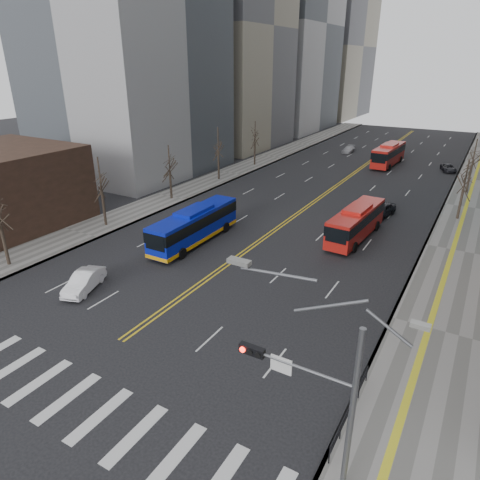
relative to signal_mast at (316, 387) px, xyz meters
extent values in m
plane|color=black|center=(-13.77, -2.00, -4.86)|extent=(220.00, 220.00, 0.00)
cube|color=slate|center=(3.73, 43.00, -4.78)|extent=(7.00, 130.00, 0.15)
cube|color=slate|center=(-30.27, 43.00, -4.78)|extent=(5.00, 130.00, 0.15)
cube|color=silver|center=(-17.31, -2.00, -4.85)|extent=(0.70, 4.00, 0.01)
cube|color=silver|center=(-14.95, -2.00, -4.85)|extent=(0.70, 4.00, 0.01)
cube|color=silver|center=(-12.58, -2.00, -4.85)|extent=(0.70, 4.00, 0.01)
cube|color=silver|center=(-10.22, -2.00, -4.85)|extent=(0.70, 4.00, 0.01)
cube|color=silver|center=(-7.86, -2.00, -4.85)|extent=(0.70, 4.00, 0.01)
cube|color=silver|center=(-5.49, -2.00, -4.85)|extent=(0.70, 4.00, 0.01)
cube|color=gold|center=(-13.97, 53.00, -4.85)|extent=(0.15, 100.00, 0.01)
cube|color=gold|center=(-13.57, 53.00, -4.85)|extent=(0.15, 100.00, 0.01)
cube|color=gray|center=(-44.77, 64.00, 17.14)|extent=(22.00, 22.00, 44.00)
cube|color=#97979A|center=(-43.77, 91.00, 19.14)|extent=(20.00, 26.00, 48.00)
cube|color=gray|center=(-42.77, 123.00, 15.14)|extent=(18.00, 30.00, 40.00)
cylinder|color=slate|center=(1.43, 0.00, -0.86)|extent=(0.24, 0.24, 8.00)
cylinder|color=slate|center=(-0.82, 0.00, 0.64)|extent=(4.50, 0.12, 0.12)
cube|color=black|center=(-2.77, 0.00, 0.64)|extent=(1.10, 0.28, 0.38)
cylinder|color=#FF190C|center=(-3.12, -0.16, 0.64)|extent=(0.24, 0.08, 0.24)
cylinder|color=black|center=(-2.77, -0.16, 0.64)|extent=(0.24, 0.08, 0.24)
cylinder|color=black|center=(-2.42, -0.16, 0.64)|extent=(0.24, 0.08, 0.24)
cube|color=silver|center=(-1.47, 0.00, 0.44)|extent=(0.90, 0.06, 0.70)
cube|color=#999993|center=(-3.37, 0.00, 4.44)|extent=(0.90, 0.35, 0.18)
cube|color=black|center=(0.53, 4.00, -3.71)|extent=(0.04, 6.00, 0.04)
cylinder|color=black|center=(0.53, 1.00, -4.21)|extent=(0.06, 0.06, 1.00)
cylinder|color=black|center=(0.53, 2.50, -4.21)|extent=(0.06, 0.06, 1.00)
cylinder|color=black|center=(0.53, 4.00, -4.21)|extent=(0.06, 0.06, 1.00)
cylinder|color=black|center=(0.53, 5.50, -4.21)|extent=(0.06, 0.06, 1.00)
cylinder|color=black|center=(0.53, 7.00, -4.21)|extent=(0.06, 0.06, 1.00)
cylinder|color=#30261D|center=(-29.77, 6.00, -2.98)|extent=(0.28, 0.28, 3.75)
cylinder|color=#30261D|center=(-29.77, 17.00, -2.91)|extent=(0.28, 0.28, 3.90)
cylinder|color=#30261D|center=(-29.77, 28.00, -3.06)|extent=(0.28, 0.28, 3.60)
cylinder|color=#30261D|center=(-29.77, 39.00, -2.86)|extent=(0.28, 0.28, 4.00)
cylinder|color=#30261D|center=(-29.77, 50.00, -2.96)|extent=(0.28, 0.28, 3.80)
cylinder|color=#30261D|center=(2.23, 38.00, -3.11)|extent=(0.28, 0.28, 3.50)
cylinder|color=#30261D|center=(2.23, 50.00, -2.98)|extent=(0.28, 0.28, 3.75)
cube|color=#0B1CB3|center=(-19.07, 18.31, -3.14)|extent=(2.51, 11.55, 2.72)
cube|color=black|center=(-19.07, 18.31, -2.60)|extent=(2.57, 11.57, 0.98)
cube|color=#0B1CB3|center=(-19.07, 18.31, -1.68)|extent=(1.96, 4.05, 0.40)
cube|color=#F6A40C|center=(-19.07, 18.31, -4.31)|extent=(2.57, 11.57, 0.35)
cylinder|color=black|center=(-20.23, 14.61, -4.36)|extent=(0.31, 1.00, 1.00)
cylinder|color=black|center=(-17.83, 14.64, -4.36)|extent=(0.31, 1.00, 1.00)
cylinder|color=black|center=(-20.30, 21.99, -4.36)|extent=(0.31, 1.00, 1.00)
cylinder|color=black|center=(-17.90, 22.01, -4.36)|extent=(0.31, 1.00, 1.00)
cube|color=red|center=(-6.02, 27.00, -3.20)|extent=(2.95, 10.32, 2.62)
cube|color=black|center=(-6.02, 27.00, -2.67)|extent=(3.01, 10.34, 0.95)
cube|color=red|center=(-6.02, 27.00, -1.79)|extent=(2.07, 3.68, 0.40)
cylinder|color=black|center=(-7.38, 23.82, -4.36)|extent=(0.36, 1.02, 1.00)
cylinder|color=black|center=(-5.06, 23.67, -4.36)|extent=(0.36, 1.02, 1.00)
cylinder|color=black|center=(-6.97, 30.33, -4.36)|extent=(0.36, 1.02, 1.00)
cylinder|color=black|center=(-4.66, 30.19, -4.36)|extent=(0.36, 1.02, 1.00)
cube|color=red|center=(-10.57, 61.25, -3.05)|extent=(3.09, 11.32, 2.91)
cube|color=black|center=(-10.57, 61.25, -2.48)|extent=(3.15, 11.34, 1.04)
cube|color=red|center=(-10.57, 61.25, -1.50)|extent=(2.23, 4.02, 0.40)
cylinder|color=black|center=(-12.02, 57.73, -4.36)|extent=(0.35, 1.01, 1.00)
cylinder|color=black|center=(-9.47, 57.60, -4.36)|extent=(0.35, 1.01, 1.00)
cylinder|color=black|center=(-11.67, 64.89, -4.36)|extent=(0.35, 1.01, 1.00)
cylinder|color=black|center=(-9.13, 64.77, -4.36)|extent=(0.35, 1.01, 1.00)
imported|color=white|center=(-20.83, 6.38, -4.14)|extent=(2.88, 4.61, 1.43)
imported|color=black|center=(-5.29, 34.97, -4.11)|extent=(2.67, 4.67, 1.50)
imported|color=#AAAAAF|center=(-19.46, 68.44, -4.25)|extent=(1.80, 4.19, 1.20)
imported|color=black|center=(-1.27, 61.65, -4.30)|extent=(2.98, 4.40, 1.12)
camera|label=1|loc=(3.94, -12.41, 11.39)|focal=32.00mm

